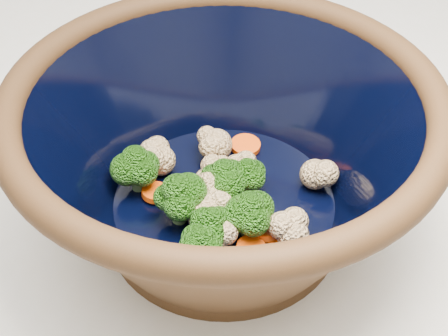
% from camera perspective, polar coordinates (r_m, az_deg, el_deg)
% --- Properties ---
extents(mixing_bowl, '(0.38, 0.38, 0.17)m').
position_cam_1_polar(mixing_bowl, '(0.56, 0.00, 1.22)').
color(mixing_bowl, black).
rests_on(mixing_bowl, counter).
extents(vegetable_pile, '(0.18, 0.18, 0.06)m').
position_cam_1_polar(vegetable_pile, '(0.57, -1.05, -2.10)').
color(vegetable_pile, '#608442').
rests_on(vegetable_pile, mixing_bowl).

